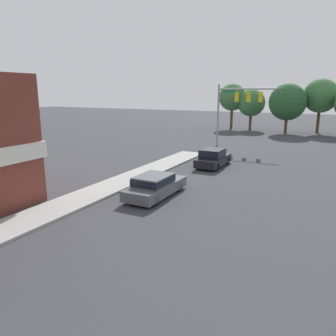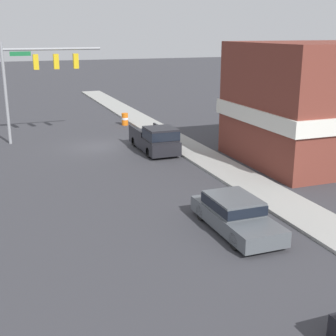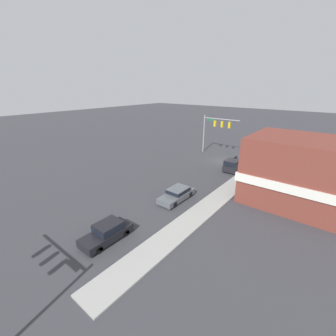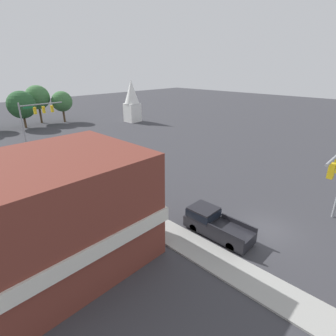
{
  "view_description": "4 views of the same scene",
  "coord_description": "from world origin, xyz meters",
  "views": [
    {
      "loc": [
        7.3,
        -0.55,
        6.23
      ],
      "look_at": [
        -0.97,
        15.33,
        2.02
      ],
      "focal_mm": 35.0,
      "sensor_mm": 36.0,
      "label": 1
    },
    {
      "loc": [
        6.59,
        31.35,
        7.79
      ],
      "look_at": [
        0.23,
        14.52,
        2.49
      ],
      "focal_mm": 50.0,
      "sensor_mm": 36.0,
      "label": 2
    },
    {
      "loc": [
        -15.45,
        34.24,
        12.09
      ],
      "look_at": [
        1.41,
        13.08,
        2.18
      ],
      "focal_mm": 24.0,
      "sensor_mm": 36.0,
      "label": 3
    },
    {
      "loc": [
        -17.85,
        -6.41,
        11.97
      ],
      "look_at": [
        -0.41,
        10.39,
        2.47
      ],
      "focal_mm": 28.0,
      "sensor_mm": 36.0,
      "label": 4
    }
  ],
  "objects": [
    {
      "name": "backdrop_tree_left_mid",
      "position": [
        -5.8,
        54.24,
        4.37
      ],
      "size": [
        4.45,
        4.45,
        6.61
      ],
      "color": "#4C3823",
      "rests_on": "ground"
    },
    {
      "name": "car_lead",
      "position": [
        -2.14,
        15.88,
        0.72
      ],
      "size": [
        1.89,
        4.82,
        1.36
      ],
      "color": "black",
      "rests_on": "ground"
    },
    {
      "name": "backdrop_tree_left_far",
      "position": [
        -8.97,
        54.04,
        5.22
      ],
      "size": [
        4.47,
        4.47,
        7.48
      ],
      "color": "#4C3823",
      "rests_on": "ground"
    },
    {
      "name": "backdrop_tree_right_mid",
      "position": [
        4.46,
        54.27,
        5.55
      ],
      "size": [
        5.05,
        5.05,
        8.1
      ],
      "color": "#4C3823",
      "rests_on": "ground"
    },
    {
      "name": "backdrop_tree_center",
      "position": [
        0.2,
        51.66,
        4.65
      ],
      "size": [
        5.45,
        5.45,
        7.38
      ],
      "color": "#4C3823",
      "rests_on": "ground"
    },
    {
      "name": "far_signal_assembly",
      "position": [
        -2.95,
        35.8,
        5.1
      ],
      "size": [
        6.52,
        0.49,
        6.98
      ],
      "color": "gray",
      "rests_on": "ground"
    },
    {
      "name": "car_second_ahead",
      "position": [
        -1.82,
        25.18,
        0.79
      ],
      "size": [
        1.83,
        4.36,
        1.53
      ],
      "color": "black",
      "rests_on": "ground"
    }
  ]
}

